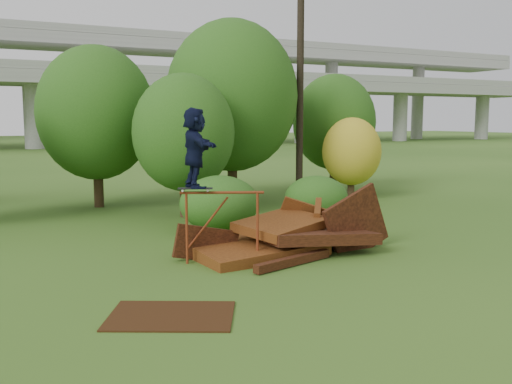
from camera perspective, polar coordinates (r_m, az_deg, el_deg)
name	(u,v)px	position (r m, az deg, el deg)	size (l,w,h in m)	color
ground	(329,272)	(12.86, 7.30, -7.90)	(240.00, 240.00, 0.00)	#2D5116
scrap_pile	(287,238)	(14.38, 3.16, -4.62)	(5.77, 3.08, 2.13)	#421F0B
grind_rail	(222,214)	(13.26, -3.41, -2.22)	(1.81, 0.84, 1.71)	maroon
skateboard	(195,189)	(13.19, -6.09, 0.35)	(0.82, 0.52, 0.08)	black
skater	(195,148)	(13.11, -6.15, 4.41)	(1.71, 0.54, 1.84)	black
flat_plate	(171,316)	(10.08, -8.48, -12.13)	(2.11, 1.51, 0.03)	#321B0A
tree_1	(96,113)	(22.59, -15.71, 7.61)	(4.41, 4.41, 6.14)	black
tree_2	(184,133)	(19.68, -7.24, 5.91)	(3.49, 3.49, 4.92)	black
tree_3	(232,96)	(23.25, -2.42, 9.57)	(5.29, 5.29, 7.34)	black
tree_4	(352,152)	(24.50, 9.55, 4.01)	(2.50, 2.50, 3.45)	black
tree_5	(334,122)	(27.23, 7.82, 6.93)	(3.90, 3.90, 5.48)	black
shrub_left	(219,203)	(17.23, -3.69, -1.13)	(2.43, 2.24, 1.68)	#1D4713
shrub_right	(316,199)	(18.89, 6.04, -0.66)	(2.15, 1.97, 1.52)	#1D4713
utility_pole	(300,76)	(23.35, 4.44, 11.45)	(1.40, 0.28, 9.99)	black
freeway_overpass	(28,60)	(73.83, -21.81, 12.16)	(160.00, 15.00, 13.70)	gray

